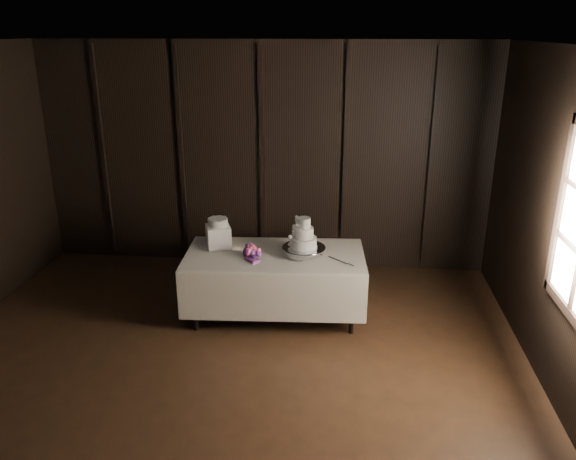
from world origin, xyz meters
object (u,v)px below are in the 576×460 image
at_px(display_table, 275,282).
at_px(small_cake, 218,222).
at_px(bouquet, 250,252).
at_px(box_pedestal, 218,236).
at_px(cake_stand, 304,251).
at_px(wedding_cake, 302,236).

xyz_separation_m(display_table, small_cake, (-0.67, 0.16, 0.64)).
distance_m(bouquet, small_cake, 0.53).
xyz_separation_m(display_table, box_pedestal, (-0.67, 0.16, 0.47)).
bearing_deg(bouquet, display_table, 21.53).
distance_m(cake_stand, box_pedestal, 1.00).
xyz_separation_m(wedding_cake, small_cake, (-0.97, 0.15, 0.07)).
distance_m(display_table, small_cake, 0.94).
relative_size(cake_stand, bouquet, 1.28).
bearing_deg(cake_stand, bouquet, -168.50).
relative_size(cake_stand, box_pedestal, 1.86).
height_order(cake_stand, box_pedestal, box_pedestal).
distance_m(cake_stand, bouquet, 0.60).
xyz_separation_m(cake_stand, bouquet, (-0.59, -0.12, 0.01)).
bearing_deg(box_pedestal, bouquet, -32.75).
xyz_separation_m(cake_stand, small_cake, (-0.99, 0.14, 0.25)).
xyz_separation_m(bouquet, box_pedestal, (-0.40, 0.26, 0.07)).
bearing_deg(wedding_cake, display_table, 173.06).
relative_size(bouquet, small_cake, 1.68).
bearing_deg(cake_stand, small_cake, 171.95).
bearing_deg(wedding_cake, small_cake, 163.73).
distance_m(wedding_cake, small_cake, 0.98).
height_order(display_table, wedding_cake, wedding_cake).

